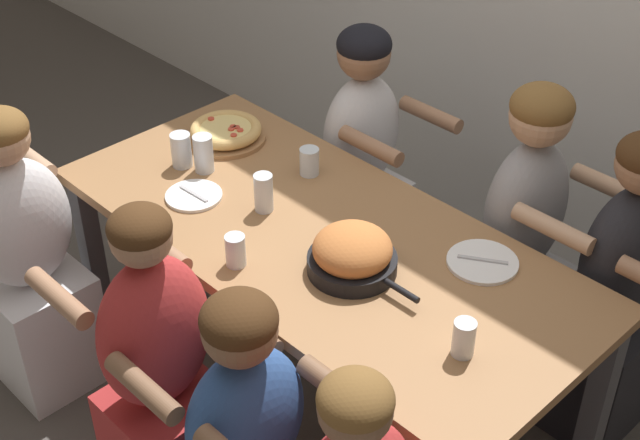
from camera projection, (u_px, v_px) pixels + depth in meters
ground_plane at (320, 399)px, 3.36m from camera, size 18.00×18.00×0.00m
dining_table at (320, 255)px, 2.95m from camera, size 1.89×0.85×0.78m
pizza_board_main at (226, 132)px, 3.37m from camera, size 0.30×0.30×0.07m
skillet_bowl at (353, 254)px, 2.70m from camera, size 0.40×0.28×0.15m
empty_plate_a at (194, 196)px, 3.06m from camera, size 0.20×0.20×0.02m
empty_plate_b at (482, 262)px, 2.77m from camera, size 0.22×0.22×0.02m
drinking_glass_a at (463, 340)px, 2.42m from camera, size 0.06×0.06×0.11m
drinking_glass_b at (235, 251)px, 2.74m from camera, size 0.06×0.06×0.11m
drinking_glass_c at (309, 163)px, 3.17m from camera, size 0.07×0.07×0.10m
drinking_glass_d at (264, 194)px, 2.97m from camera, size 0.06×0.06×0.14m
drinking_glass_e at (181, 152)px, 3.20m from camera, size 0.07×0.07×0.13m
drinking_glass_f at (204, 156)px, 3.18m from camera, size 0.07×0.07×0.14m
diner_far_midright at (520, 249)px, 3.18m from camera, size 0.51×0.40×1.21m
diner_far_right at (613, 304)px, 2.97m from camera, size 0.51×0.40×1.19m
diner_near_left at (31, 268)px, 3.15m from camera, size 0.51×0.40×1.17m
diner_near_center at (161, 383)px, 2.70m from camera, size 0.51×0.40×1.18m
diner_far_midleft at (361, 170)px, 3.65m from camera, size 0.51×0.40×1.17m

